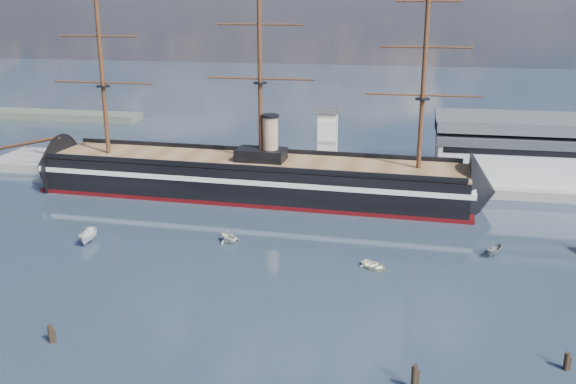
# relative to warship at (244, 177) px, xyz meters

# --- Properties ---
(ground) EXTENTS (600.00, 600.00, 0.00)m
(ground) POSITION_rel_warship_xyz_m (12.80, -20.00, -4.04)
(ground) COLOR #293343
(ground) RESTS_ON ground
(quay) EXTENTS (180.00, 18.00, 2.00)m
(quay) POSITION_rel_warship_xyz_m (22.80, 16.00, -4.04)
(quay) COLOR slate
(quay) RESTS_ON ground
(quay_tower) EXTENTS (5.00, 5.00, 15.00)m
(quay_tower) POSITION_rel_warship_xyz_m (15.80, 13.00, 5.72)
(quay_tower) COLOR silver
(quay_tower) RESTS_ON ground
(warship) EXTENTS (113.19, 19.77, 53.94)m
(warship) POSITION_rel_warship_xyz_m (0.00, 0.00, 0.00)
(warship) COLOR black
(warship) RESTS_ON ground
(motorboat_a) EXTENTS (6.93, 3.29, 2.67)m
(motorboat_a) POSITION_rel_warship_xyz_m (-19.05, -31.71, -4.04)
(motorboat_a) COLOR silver
(motorboat_a) RESTS_ON ground
(motorboat_c) EXTENTS (5.14, 3.98, 1.96)m
(motorboat_c) POSITION_rel_warship_xyz_m (48.21, -24.46, -4.04)
(motorboat_c) COLOR slate
(motorboat_c) RESTS_ON ground
(motorboat_d) EXTENTS (6.51, 7.14, 2.49)m
(motorboat_d) POSITION_rel_warship_xyz_m (4.40, -27.05, -4.04)
(motorboat_d) COLOR silver
(motorboat_d) RESTS_ON ground
(motorboat_e) EXTENTS (2.91, 3.06, 1.41)m
(motorboat_e) POSITION_rel_warship_xyz_m (29.52, -33.38, -4.04)
(motorboat_e) COLOR white
(motorboat_e) RESTS_ON ground
(piling_near_left) EXTENTS (0.64, 0.64, 3.04)m
(piling_near_left) POSITION_rel_warship_xyz_m (-7.41, -63.21, -4.04)
(piling_near_left) COLOR black
(piling_near_left) RESTS_ON ground
(piling_far_right) EXTENTS (0.64, 0.64, 2.85)m
(piling_far_right) POSITION_rel_warship_xyz_m (52.52, -57.49, -4.04)
(piling_far_right) COLOR black
(piling_far_right) RESTS_ON ground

